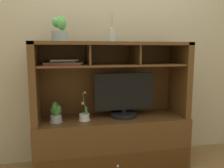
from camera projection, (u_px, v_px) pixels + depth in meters
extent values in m
cube|color=brown|center=(112.00, 166.00, 2.40)|extent=(6.00, 6.00, 0.02)
cube|color=tan|center=(107.00, 29.00, 2.45)|extent=(6.00, 0.02, 2.80)
cube|color=#523317|center=(112.00, 142.00, 2.36)|extent=(1.50, 0.47, 0.51)
cube|color=#49290E|center=(117.00, 165.00, 2.15)|extent=(1.44, 0.01, 0.20)
sphere|color=silver|center=(118.00, 166.00, 2.13)|extent=(0.02, 0.02, 0.02)
cube|color=#523317|center=(35.00, 83.00, 2.12)|extent=(0.06, 0.42, 0.74)
cube|color=#523317|center=(179.00, 79.00, 2.42)|extent=(0.06, 0.42, 0.74)
cube|color=#49290E|center=(108.00, 80.00, 2.46)|extent=(1.44, 0.02, 0.71)
cube|color=#523317|center=(112.00, 44.00, 2.22)|extent=(1.50, 0.42, 0.03)
cube|color=#523317|center=(112.00, 65.00, 2.25)|extent=(1.38, 0.38, 0.02)
cube|color=#523317|center=(88.00, 55.00, 2.18)|extent=(0.02, 0.36, 0.18)
cube|color=#523317|center=(135.00, 55.00, 2.28)|extent=(0.02, 0.36, 0.18)
cylinder|color=black|center=(124.00, 114.00, 2.35)|extent=(0.26, 0.26, 0.04)
cylinder|color=black|center=(124.00, 111.00, 2.34)|extent=(0.04, 0.04, 0.03)
cube|color=black|center=(124.00, 92.00, 2.31)|extent=(0.60, 0.03, 0.37)
cube|color=black|center=(124.00, 92.00, 2.30)|extent=(0.57, 0.00, 0.34)
cylinder|color=silver|center=(84.00, 117.00, 2.22)|extent=(0.10, 0.10, 0.06)
cylinder|color=silver|center=(84.00, 120.00, 2.22)|extent=(0.11, 0.11, 0.01)
cylinder|color=#4C6B38|center=(84.00, 103.00, 2.20)|extent=(0.03, 0.03, 0.20)
sphere|color=#C08B3C|center=(83.00, 103.00, 2.20)|extent=(0.03, 0.03, 0.03)
sphere|color=#C08B3C|center=(85.00, 93.00, 2.20)|extent=(0.03, 0.03, 0.03)
ellipsoid|color=#338C48|center=(86.00, 111.00, 2.20)|extent=(0.05, 0.06, 0.12)
ellipsoid|color=#338C48|center=(86.00, 110.00, 2.22)|extent=(0.04, 0.04, 0.08)
cylinder|color=#93969B|center=(56.00, 118.00, 2.16)|extent=(0.10, 0.10, 0.07)
cylinder|color=#93969B|center=(56.00, 122.00, 2.16)|extent=(0.12, 0.12, 0.01)
ellipsoid|color=#37692C|center=(58.00, 110.00, 2.15)|extent=(0.07, 0.07, 0.10)
ellipsoid|color=#37692C|center=(57.00, 111.00, 2.18)|extent=(0.08, 0.07, 0.07)
ellipsoid|color=#37692C|center=(55.00, 106.00, 2.17)|extent=(0.07, 0.05, 0.09)
ellipsoid|color=#37692C|center=(54.00, 110.00, 2.14)|extent=(0.07, 0.06, 0.09)
ellipsoid|color=#37692C|center=(54.00, 107.00, 2.12)|extent=(0.05, 0.04, 0.08)
ellipsoid|color=#37692C|center=(56.00, 113.00, 2.14)|extent=(0.04, 0.05, 0.14)
cube|color=#9E2C3A|center=(64.00, 64.00, 2.17)|extent=(0.36, 0.31, 0.01)
cube|color=#526E5D|center=(64.00, 63.00, 2.17)|extent=(0.36, 0.26, 0.01)
cube|color=#B23730|center=(63.00, 61.00, 2.17)|extent=(0.23, 0.22, 0.02)
cube|color=slate|center=(63.00, 60.00, 2.17)|extent=(0.28, 0.31, 0.01)
cylinder|color=#B0BDB5|center=(112.00, 36.00, 2.20)|extent=(0.07, 0.07, 0.12)
cylinder|color=#B0BDB5|center=(112.00, 28.00, 2.19)|extent=(0.03, 0.03, 0.02)
cylinder|color=tan|center=(112.00, 19.00, 2.18)|extent=(0.00, 0.02, 0.19)
cylinder|color=tan|center=(112.00, 19.00, 2.18)|extent=(0.03, 0.00, 0.19)
cylinder|color=tan|center=(112.00, 19.00, 2.18)|extent=(0.00, 0.04, 0.18)
cylinder|color=tan|center=(112.00, 19.00, 2.18)|extent=(0.04, 0.00, 0.18)
cylinder|color=gray|center=(60.00, 36.00, 2.08)|extent=(0.14, 0.14, 0.09)
cylinder|color=gray|center=(60.00, 41.00, 2.08)|extent=(0.17, 0.17, 0.01)
ellipsoid|color=#50A14A|center=(62.00, 23.00, 2.07)|extent=(0.08, 0.05, 0.13)
ellipsoid|color=#50A14A|center=(59.00, 23.00, 2.08)|extent=(0.07, 0.07, 0.10)
ellipsoid|color=#50A14A|center=(55.00, 23.00, 2.06)|extent=(0.06, 0.07, 0.08)
ellipsoid|color=#50A14A|center=(60.00, 23.00, 2.02)|extent=(0.08, 0.04, 0.08)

